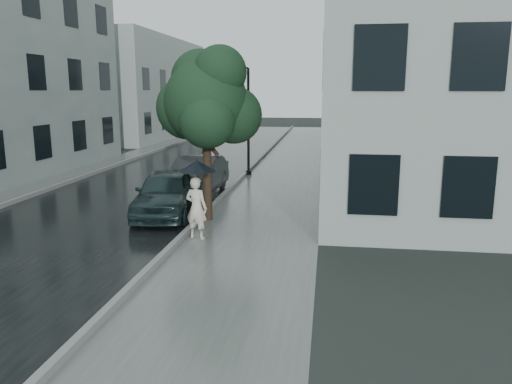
% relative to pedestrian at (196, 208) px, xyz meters
% --- Properties ---
extents(ground, '(120.00, 120.00, 0.00)m').
position_rel_pedestrian_xyz_m(ground, '(1.20, -1.62, -0.84)').
color(ground, black).
rests_on(ground, ground).
extents(sidewalk, '(3.50, 60.00, 0.01)m').
position_rel_pedestrian_xyz_m(sidewalk, '(1.45, 10.38, -0.83)').
color(sidewalk, slate).
rests_on(sidewalk, ground).
extents(kerb_near, '(0.15, 60.00, 0.15)m').
position_rel_pedestrian_xyz_m(kerb_near, '(-0.38, 10.38, -0.76)').
color(kerb_near, slate).
rests_on(kerb_near, ground).
extents(asphalt_road, '(6.85, 60.00, 0.00)m').
position_rel_pedestrian_xyz_m(asphalt_road, '(-3.88, 10.38, -0.83)').
color(asphalt_road, black).
rests_on(asphalt_road, ground).
extents(kerb_far, '(0.15, 60.00, 0.15)m').
position_rel_pedestrian_xyz_m(kerb_far, '(-7.37, 10.38, -0.76)').
color(kerb_far, slate).
rests_on(kerb_far, ground).
extents(sidewalk_far, '(1.70, 60.00, 0.01)m').
position_rel_pedestrian_xyz_m(sidewalk_far, '(-8.30, 10.38, -0.83)').
color(sidewalk_far, '#4C5451').
rests_on(sidewalk_far, ground).
extents(building_near, '(7.02, 36.00, 9.00)m').
position_rel_pedestrian_xyz_m(building_near, '(6.67, 17.88, 3.66)').
color(building_near, gray).
rests_on(building_near, ground).
extents(building_far_b, '(7.02, 18.00, 8.00)m').
position_rel_pedestrian_xyz_m(building_far_b, '(-12.57, 28.38, 3.16)').
color(building_far_b, gray).
rests_on(building_far_b, ground).
extents(pedestrian, '(0.69, 0.54, 1.65)m').
position_rel_pedestrian_xyz_m(pedestrian, '(0.00, 0.00, 0.00)').
color(pedestrian, beige).
rests_on(pedestrian, sidewalk).
extents(umbrella, '(1.05, 1.05, 1.20)m').
position_rel_pedestrian_xyz_m(umbrella, '(0.05, 0.00, 1.11)').
color(umbrella, black).
rests_on(umbrella, ground).
extents(street_tree, '(3.21, 2.92, 5.12)m').
position_rel_pedestrian_xyz_m(street_tree, '(-0.17, 2.07, 2.72)').
color(street_tree, '#332619').
rests_on(street_tree, ground).
extents(lamp_post, '(0.85, 0.32, 4.94)m').
position_rel_pedestrian_xyz_m(lamp_post, '(-0.41, 10.23, 2.00)').
color(lamp_post, black).
rests_on(lamp_post, ground).
extents(car_near, '(2.23, 4.35, 1.42)m').
position_rel_pedestrian_xyz_m(car_near, '(-1.62, 2.38, -0.12)').
color(car_near, '#1A2D2D').
rests_on(car_near, ground).
extents(car_far, '(1.58, 4.35, 1.43)m').
position_rel_pedestrian_xyz_m(car_far, '(-1.45, 5.49, -0.12)').
color(car_far, '#232628').
rests_on(car_far, ground).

